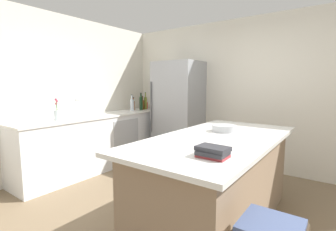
{
  "coord_description": "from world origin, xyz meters",
  "views": [
    {
      "loc": [
        1.42,
        -2.04,
        1.47
      ],
      "look_at": [
        -0.75,
        0.93,
        1.0
      ],
      "focal_mm": 26.14,
      "sensor_mm": 36.0,
      "label": 1
    }
  ],
  "objects": [
    {
      "name": "ground_plane",
      "position": [
        0.0,
        0.0,
        0.0
      ],
      "size": [
        7.2,
        7.2,
        0.0
      ],
      "primitive_type": "plane",
      "color": "#7A664C"
    },
    {
      "name": "wall_rear",
      "position": [
        0.0,
        2.25,
        1.3
      ],
      "size": [
        6.0,
        0.1,
        2.6
      ],
      "primitive_type": "cube",
      "color": "silver",
      "rests_on": "ground_plane"
    },
    {
      "name": "wall_left",
      "position": [
        -2.45,
        0.0,
        1.3
      ],
      "size": [
        0.1,
        6.0,
        2.6
      ],
      "primitive_type": "cube",
      "color": "silver",
      "rests_on": "ground_plane"
    },
    {
      "name": "counter_run_left",
      "position": [
        -2.08,
        0.67,
        0.47
      ],
      "size": [
        0.67,
        2.89,
        0.94
      ],
      "color": "white",
      "rests_on": "ground_plane"
    },
    {
      "name": "kitchen_island",
      "position": [
        0.38,
        0.26,
        0.47
      ],
      "size": [
        1.08,
        2.22,
        0.93
      ],
      "color": "#8E755B",
      "rests_on": "ground_plane"
    },
    {
      "name": "refrigerator",
      "position": [
        -1.19,
        1.86,
        0.95
      ],
      "size": [
        0.84,
        0.71,
        1.89
      ],
      "color": "#93969B",
      "rests_on": "ground_plane"
    },
    {
      "name": "sink_faucet",
      "position": [
        -2.12,
        0.27,
        1.1
      ],
      "size": [
        0.15,
        0.05,
        0.3
      ],
      "color": "silver",
      "rests_on": "counter_run_left"
    },
    {
      "name": "flower_vase",
      "position": [
        -2.01,
        -0.12,
        1.04
      ],
      "size": [
        0.09,
        0.09,
        0.33
      ],
      "color": "silver",
      "rests_on": "counter_run_left"
    },
    {
      "name": "hot_sauce_bottle",
      "position": [
        -2.12,
        2.0,
        1.02
      ],
      "size": [
        0.05,
        0.05,
        0.2
      ],
      "color": "red",
      "rests_on": "counter_run_left"
    },
    {
      "name": "olive_oil_bottle",
      "position": [
        -2.06,
        1.9,
        1.08
      ],
      "size": [
        0.06,
        0.06,
        0.37
      ],
      "color": "olive",
      "rests_on": "counter_run_left"
    },
    {
      "name": "whiskey_bottle",
      "position": [
        -2.07,
        1.81,
        1.05
      ],
      "size": [
        0.08,
        0.08,
        0.29
      ],
      "color": "brown",
      "rests_on": "counter_run_left"
    },
    {
      "name": "wine_bottle",
      "position": [
        -2.02,
        1.71,
        1.09
      ],
      "size": [
        0.07,
        0.07,
        0.36
      ],
      "color": "#19381E",
      "rests_on": "counter_run_left"
    },
    {
      "name": "vinegar_bottle",
      "position": [
        -2.14,
        1.61,
        1.04
      ],
      "size": [
        0.05,
        0.05,
        0.27
      ],
      "color": "#994C23",
      "rests_on": "counter_run_left"
    },
    {
      "name": "soda_bottle",
      "position": [
        -2.08,
        1.52,
        1.07
      ],
      "size": [
        0.08,
        0.08,
        0.33
      ],
      "color": "silver",
      "rests_on": "counter_run_left"
    },
    {
      "name": "cookbook_stack",
      "position": [
        0.65,
        -0.42,
        0.97
      ],
      "size": [
        0.24,
        0.18,
        0.08
      ],
      "color": "#A83338",
      "rests_on": "kitchen_island"
    },
    {
      "name": "mixing_bowl",
      "position": [
        0.31,
        0.57,
        0.97
      ],
      "size": [
        0.28,
        0.28,
        0.07
      ],
      "color": "#B2B5BA",
      "rests_on": "kitchen_island"
    }
  ]
}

